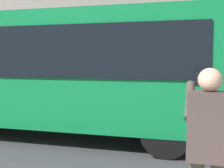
{
  "coord_description": "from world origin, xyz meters",
  "views": [
    {
      "loc": [
        -1.13,
        7.28,
        1.92
      ],
      "look_at": [
        0.87,
        0.24,
        1.34
      ],
      "focal_mm": 48.26,
      "sensor_mm": 36.0,
      "label": 1
    }
  ],
  "objects": [
    {
      "name": "ground_plane",
      "position": [
        0.0,
        0.0,
        0.0
      ],
      "size": [
        60.0,
        60.0,
        0.0
      ],
      "primitive_type": "plane",
      "color": "#38383A"
    },
    {
      "name": "pedestrian_photographer",
      "position": [
        -1.25,
        4.36,
        1.14
      ],
      "size": [
        0.53,
        0.52,
        1.7
      ],
      "color": "#4C4238",
      "rests_on": "sidewalk_curb"
    },
    {
      "name": "red_bus",
      "position": [
        2.46,
        0.33,
        1.68
      ],
      "size": [
        9.05,
        2.54,
        3.08
      ],
      "color": "#0F7238",
      "rests_on": "ground_plane"
    }
  ]
}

